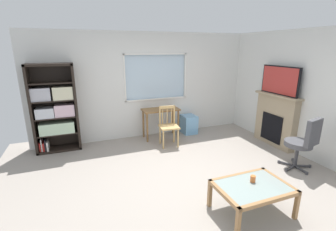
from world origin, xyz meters
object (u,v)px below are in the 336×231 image
sippy_cup (253,179)px  bookshelf (55,110)px  desk_under_window (161,114)px  wooden_chair (169,126)px  plastic_drawer_unit (189,124)px  office_chair (304,141)px  fireplace (275,120)px  coffee_table (253,189)px  tv (280,80)px

sippy_cup → bookshelf: bearing=129.5°
bookshelf → desk_under_window: 2.35m
wooden_chair → plastic_drawer_unit: wooden_chair is taller
desk_under_window → office_chair: size_ratio=0.89×
office_chair → wooden_chair: bearing=133.4°
desk_under_window → office_chair: bearing=-53.1°
fireplace → office_chair: size_ratio=1.18×
bookshelf → wooden_chair: bearing=-14.9°
office_chair → fireplace: bearing=68.6°
fireplace → coffee_table: bearing=-139.9°
plastic_drawer_unit → tv: (1.47, -1.40, 1.25)m
bookshelf → fireplace: size_ratio=1.59×
fireplace → plastic_drawer_unit: bearing=136.7°
plastic_drawer_unit → office_chair: bearing=-67.3°
plastic_drawer_unit → tv: bearing=-43.7°
bookshelf → office_chair: 4.92m
desk_under_window → sippy_cup: 3.05m
bookshelf → coffee_table: 4.13m
coffee_table → sippy_cup: bearing=53.1°
plastic_drawer_unit → tv: tv is taller
wooden_chair → plastic_drawer_unit: 1.00m
desk_under_window → office_chair: 3.08m
sippy_cup → plastic_drawer_unit: bearing=80.1°
fireplace → sippy_cup: size_ratio=13.09×
bookshelf → plastic_drawer_unit: (3.13, -0.06, -0.66)m
office_chair → coffee_table: (-1.65, -0.64, -0.20)m
bookshelf → fireplace: bearing=-17.6°
tv → wooden_chair: bearing=159.6°
desk_under_window → plastic_drawer_unit: 0.88m
tv → plastic_drawer_unit: bearing=136.3°
fireplace → tv: tv is taller
desk_under_window → plastic_drawer_unit: bearing=3.6°
bookshelf → plastic_drawer_unit: 3.20m
office_chair → coffee_table: 1.78m
bookshelf → sippy_cup: size_ratio=20.76×
desk_under_window → coffee_table: size_ratio=0.93×
bookshelf → coffee_table: bearing=-51.8°
wooden_chair → coffee_table: wooden_chair is taller
office_chair → coffee_table: office_chair is taller
desk_under_window → sippy_cup: (0.26, -3.03, -0.15)m
fireplace → coffee_table: fireplace is taller
tv → coffee_table: bearing=-139.6°
desk_under_window → fireplace: fireplace is taller
wooden_chair → tv: bearing=-20.4°
tv → coffee_table: tv is taller
bookshelf → tv: size_ratio=1.89×
fireplace → sippy_cup: bearing=-140.3°
bookshelf → fireplace: 4.85m
wooden_chair → tv: (2.26, -0.84, 1.02)m
desk_under_window → bookshelf: bearing=177.3°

